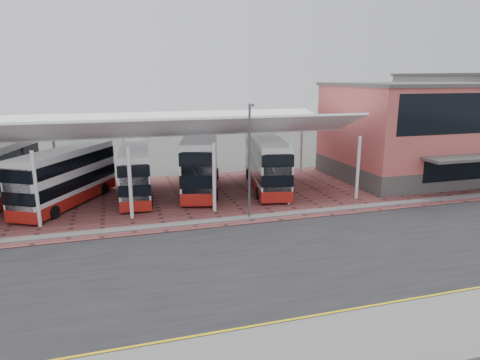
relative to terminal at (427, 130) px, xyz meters
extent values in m
plane|color=#464844|center=(-23.00, -13.92, -4.66)|extent=(140.00, 140.00, 0.00)
cube|color=black|center=(-23.00, -14.92, -4.65)|extent=(120.00, 14.00, 0.02)
cube|color=brown|center=(-21.00, -0.92, -4.63)|extent=(72.00, 16.00, 0.06)
cube|color=slate|center=(-23.00, -22.92, -4.59)|extent=(120.00, 4.00, 0.14)
cube|color=slate|center=(-23.00, -7.72, -4.59)|extent=(120.00, 0.80, 0.14)
cube|color=yellow|center=(-23.00, -20.92, -4.63)|extent=(120.00, 0.12, 0.01)
cube|color=yellow|center=(-23.00, -20.62, -4.63)|extent=(120.00, 0.12, 0.01)
cylinder|color=white|center=(-35.00, -5.42, -2.06)|extent=(0.26, 0.26, 5.20)
cylinder|color=white|center=(-35.00, 5.58, -2.36)|extent=(0.26, 0.26, 4.60)
cylinder|color=white|center=(-29.00, -5.42, -2.06)|extent=(0.26, 0.26, 5.20)
cylinder|color=white|center=(-29.00, 5.58, -2.36)|extent=(0.26, 0.26, 4.60)
cylinder|color=white|center=(-23.00, -5.42, -2.06)|extent=(0.26, 0.26, 5.20)
cylinder|color=white|center=(-23.00, 5.58, -2.36)|extent=(0.26, 0.26, 4.60)
cylinder|color=white|center=(-17.00, -5.42, -2.06)|extent=(0.26, 0.26, 5.20)
cylinder|color=white|center=(-17.00, 5.58, -2.36)|extent=(0.26, 0.26, 4.60)
cylinder|color=white|center=(-11.00, -5.42, -2.06)|extent=(0.26, 0.26, 5.20)
cylinder|color=white|center=(-11.00, 5.58, -2.36)|extent=(0.26, 0.26, 4.60)
cube|color=white|center=(-29.00, -3.22, 1.44)|extent=(37.00, 4.95, 1.95)
cube|color=white|center=(-29.00, 2.38, 1.24)|extent=(37.00, 7.12, 1.43)
cube|color=#4D4A48|center=(0.00, 0.08, -3.76)|extent=(18.00, 12.00, 1.80)
cube|color=#C75B57|center=(0.00, 0.08, 0.74)|extent=(18.00, 12.00, 7.20)
cube|color=black|center=(0.00, -5.82, 2.14)|extent=(16.00, 0.25, 3.40)
cube|color=black|center=(0.00, -5.82, -2.56)|extent=(10.00, 0.25, 2.20)
cube|color=#4D4A48|center=(0.00, 0.08, 4.44)|extent=(18.40, 12.40, 0.30)
cylinder|color=#4E4F55|center=(-21.00, -7.62, -0.66)|extent=(0.16, 0.16, 8.00)
cube|color=#4E4F55|center=(-21.00, -7.92, 3.34)|extent=(0.15, 0.90, 0.15)
cylinder|color=black|center=(-39.33, 4.61, -4.09)|extent=(0.52, 1.06, 1.02)
cylinder|color=black|center=(-36.85, 4.01, -4.09)|extent=(0.52, 1.06, 1.02)
cube|color=silver|center=(-33.64, -0.44, -2.30)|extent=(7.28, 10.36, 4.12)
cube|color=#A01A13|center=(-33.64, -0.44, -3.98)|extent=(7.33, 10.41, 0.86)
cube|color=black|center=(-33.64, -0.44, -2.73)|extent=(7.33, 10.41, 0.91)
cube|color=black|center=(-33.64, -0.44, -1.20)|extent=(7.33, 10.41, 0.91)
cube|color=black|center=(-36.21, -4.99, -2.39)|extent=(1.93, 1.14, 3.45)
cylinder|color=black|center=(-36.34, -2.79, -4.12)|extent=(0.71, 0.97, 0.96)
cylinder|color=black|center=(-34.25, -3.97, -4.12)|extent=(0.71, 0.97, 0.96)
cylinder|color=black|center=(-33.02, 3.09, -4.12)|extent=(0.71, 0.97, 0.96)
cylinder|color=black|center=(-30.93, 1.91, -4.12)|extent=(0.71, 0.97, 0.96)
cube|color=silver|center=(-28.36, 0.36, -2.43)|extent=(2.90, 10.07, 3.89)
cube|color=#A01A13|center=(-28.36, 0.36, -4.01)|extent=(2.94, 10.11, 0.81)
cube|color=black|center=(-28.36, 0.36, -2.84)|extent=(2.94, 10.11, 0.86)
cube|color=black|center=(-28.36, 0.36, -1.39)|extent=(2.94, 10.11, 0.86)
cube|color=black|center=(-28.68, -4.56, -2.52)|extent=(2.04, 0.22, 3.26)
cylinder|color=black|center=(-29.70, -2.75, -4.15)|extent=(0.31, 0.92, 0.90)
cylinder|color=black|center=(-27.44, -2.89, -4.15)|extent=(0.31, 0.92, 0.90)
cylinder|color=black|center=(-29.29, 3.61, -4.15)|extent=(0.31, 0.92, 0.90)
cylinder|color=black|center=(-27.03, 3.46, -4.15)|extent=(0.31, 0.92, 0.90)
cube|color=silver|center=(-22.65, 1.08, -2.03)|extent=(5.47, 12.06, 4.60)
cube|color=#A01A13|center=(-22.65, 1.08, -3.90)|extent=(5.52, 12.11, 0.96)
cube|color=black|center=(-22.65, 1.08, -2.51)|extent=(5.52, 12.11, 1.02)
cube|color=black|center=(-22.65, 1.08, -0.80)|extent=(5.52, 12.11, 1.02)
cube|color=black|center=(-24.08, -4.57, -2.14)|extent=(2.36, 0.69, 3.85)
cylinder|color=black|center=(-24.87, -2.24, -4.06)|extent=(0.55, 1.11, 1.07)
cylinder|color=black|center=(-22.28, -2.89, -4.06)|extent=(0.55, 1.11, 1.07)
cylinder|color=black|center=(-23.03, 5.06, -4.06)|extent=(0.55, 1.11, 1.07)
cylinder|color=black|center=(-20.44, 4.40, -4.06)|extent=(0.55, 1.11, 1.07)
cube|color=silver|center=(-16.98, -0.14, -2.22)|extent=(4.51, 11.18, 4.26)
cube|color=#A01A13|center=(-16.98, -0.14, -3.95)|extent=(4.56, 11.22, 0.89)
cube|color=black|center=(-16.98, -0.14, -2.67)|extent=(4.56, 11.22, 0.94)
cube|color=black|center=(-16.98, -0.14, -1.08)|extent=(4.56, 11.22, 0.94)
cube|color=black|center=(-18.01, -5.44, -2.32)|extent=(2.21, 0.52, 3.57)
cylinder|color=black|center=(-18.86, -3.33, -4.10)|extent=(0.46, 1.03, 0.99)
cylinder|color=black|center=(-16.43, -3.80, -4.10)|extent=(0.46, 1.03, 0.99)
cylinder|color=black|center=(-17.53, 3.52, -4.10)|extent=(0.46, 1.03, 0.99)
cylinder|color=black|center=(-15.09, 3.05, -4.10)|extent=(0.46, 1.03, 0.99)
camera|label=1|loc=(-29.91, -35.21, 5.17)|focal=32.00mm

